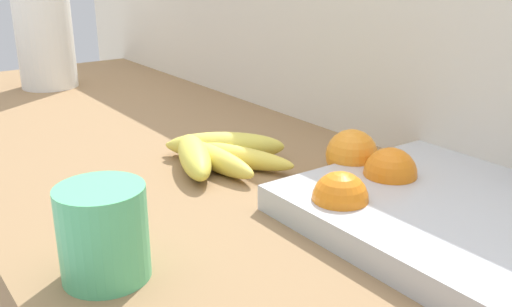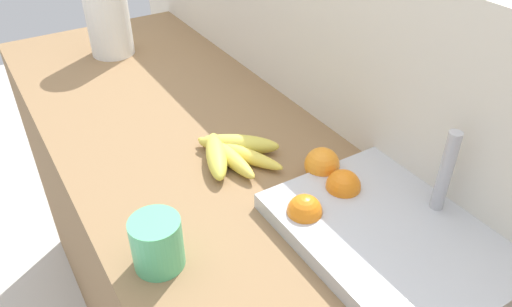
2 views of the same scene
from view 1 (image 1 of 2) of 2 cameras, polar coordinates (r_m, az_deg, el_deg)
wall_back at (r=1.12m, az=9.59°, el=-10.30°), size 2.34×0.06×1.30m
banana_bunch at (r=0.84m, az=-4.16°, el=0.05°), size 0.21×0.20×0.04m
orange_far_right at (r=0.66m, az=8.48°, el=-4.59°), size 0.07×0.07×0.07m
orange_front at (r=0.80m, az=9.63°, el=-0.16°), size 0.07×0.07×0.07m
orange_back_left at (r=0.74m, az=13.37°, el=-2.02°), size 0.07×0.07×0.07m
paper_towel_roll at (r=1.43m, az=-20.66°, el=11.83°), size 0.13×0.13×0.31m
sink_basin at (r=0.68m, az=21.87°, el=-6.47°), size 0.41×0.31×0.19m
mug at (r=0.57m, az=-15.15°, el=-7.75°), size 0.09×0.09×0.09m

